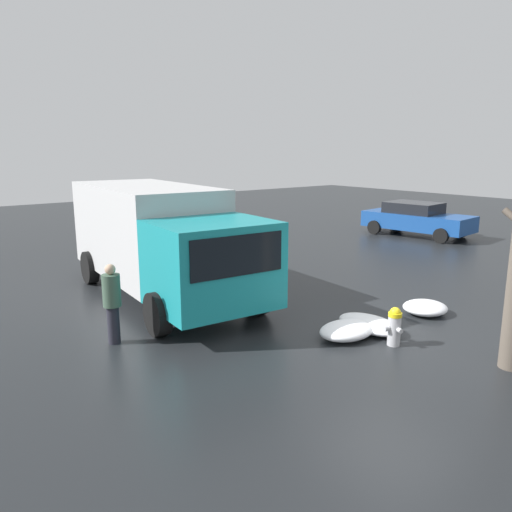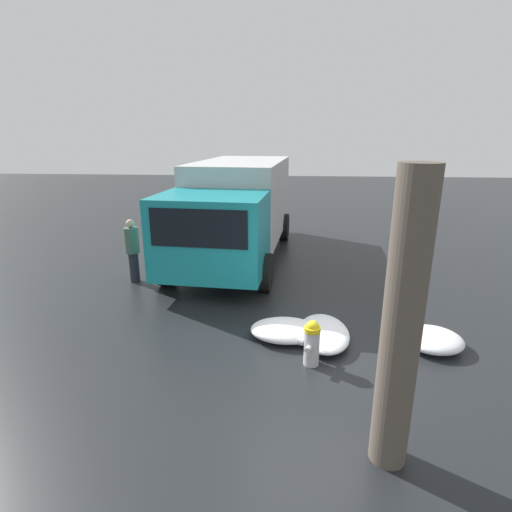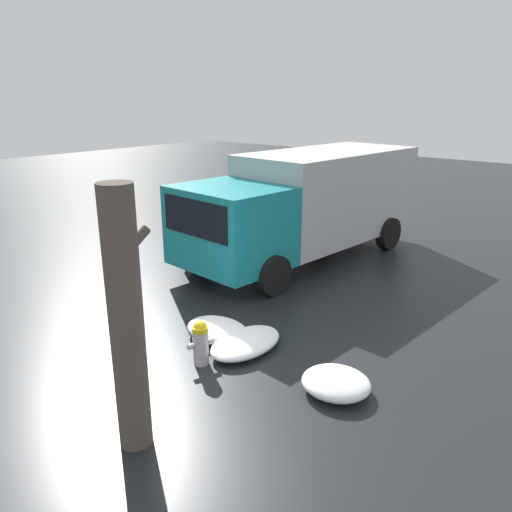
% 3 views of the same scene
% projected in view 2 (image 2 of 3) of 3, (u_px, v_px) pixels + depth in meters
% --- Properties ---
extents(ground_plane, '(60.00, 60.00, 0.00)m').
position_uv_depth(ground_plane, '(311.00, 364.00, 6.36)').
color(ground_plane, black).
extents(fire_hydrant, '(0.45, 0.36, 0.76)m').
position_uv_depth(fire_hydrant, '(312.00, 342.00, 6.25)').
color(fire_hydrant, '#B7B7BC').
rests_on(fire_hydrant, ground_plane).
extents(tree_trunk, '(0.62, 0.40, 3.27)m').
position_uv_depth(tree_trunk, '(402.00, 326.00, 4.05)').
color(tree_trunk, brown).
rests_on(tree_trunk, ground_plane).
extents(delivery_truck, '(7.38, 3.13, 2.75)m').
position_uv_depth(delivery_truck, '(237.00, 206.00, 11.57)').
color(delivery_truck, teal).
rests_on(delivery_truck, ground_plane).
extents(pedestrian, '(0.34, 0.34, 1.57)m').
position_uv_depth(pedestrian, '(132.00, 248.00, 9.68)').
color(pedestrian, '#23232D').
rests_on(pedestrian, ground_plane).
extents(snow_pile_by_hydrant, '(0.96, 1.03, 0.29)m').
position_uv_depth(snow_pile_by_hydrant, '(432.00, 339.00, 6.82)').
color(snow_pile_by_hydrant, white).
rests_on(snow_pile_by_hydrant, ground_plane).
extents(snow_pile_curbside, '(1.46, 0.90, 0.27)m').
position_uv_depth(snow_pile_curbside, '(323.00, 333.00, 7.06)').
color(snow_pile_curbside, white).
rests_on(snow_pile_curbside, ground_plane).
extents(snow_pile_by_tree, '(0.89, 1.24, 0.31)m').
position_uv_depth(snow_pile_by_tree, '(285.00, 330.00, 7.12)').
color(snow_pile_by_tree, white).
rests_on(snow_pile_by_tree, ground_plane).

